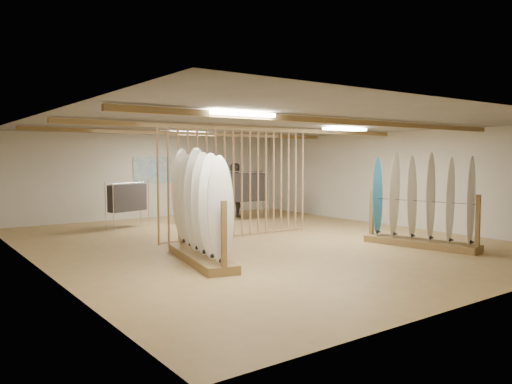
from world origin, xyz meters
TOP-DOWN VIEW (x-y plane):
  - floor at (0.00, 0.00)m, footprint 12.00×12.00m
  - ceiling at (0.00, 0.00)m, footprint 12.00×12.00m
  - wall_back at (0.00, 6.00)m, footprint 12.00×0.00m
  - wall_front at (0.00, -6.00)m, footprint 12.00×0.00m
  - wall_left at (-5.00, 0.00)m, footprint 0.00×12.00m
  - wall_right at (5.00, 0.00)m, footprint 0.00×12.00m
  - ceiling_slats at (0.00, 0.00)m, footprint 9.50×6.12m
  - light_panels at (0.00, 0.00)m, footprint 1.20×0.35m
  - bamboo_partition at (0.00, 0.80)m, footprint 4.45×0.05m
  - poster at (0.00, 5.98)m, footprint 1.40×0.03m
  - rack_left at (-2.30, -1.33)m, footprint 1.14×2.77m
  - rack_right at (2.59, -2.83)m, footprint 1.10×2.66m
  - clothing_rack_a at (-1.70, 3.95)m, footprint 1.21×0.65m
  - clothing_rack_b at (2.22, 3.69)m, footprint 1.51×0.56m
  - shopper_a at (0.13, 3.95)m, footprint 0.78×0.56m
  - shopper_b at (2.17, 4.14)m, footprint 1.26×1.16m

SIDE VIEW (x-z plane):
  - floor at x=0.00m, z-range 0.00..0.00m
  - rack_right at x=2.59m, z-range -0.33..1.77m
  - rack_left at x=-2.30m, z-range -0.34..1.84m
  - clothing_rack_a at x=-1.70m, z-range 0.20..1.55m
  - shopper_a at x=0.13m, z-range 0.00..2.02m
  - shopper_b at x=2.17m, z-range 0.00..2.09m
  - clothing_rack_b at x=2.22m, z-range 0.24..1.87m
  - bamboo_partition at x=0.00m, z-range 0.01..2.79m
  - wall_back at x=0.00m, z-range -4.60..7.40m
  - wall_front at x=0.00m, z-range -4.60..7.40m
  - wall_left at x=-5.00m, z-range -4.60..7.40m
  - wall_right at x=5.00m, z-range -4.60..7.40m
  - poster at x=0.00m, z-range 1.15..2.05m
  - ceiling_slats at x=0.00m, z-range 2.67..2.77m
  - light_panels at x=0.00m, z-range 2.71..2.77m
  - ceiling at x=0.00m, z-range 2.80..2.80m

